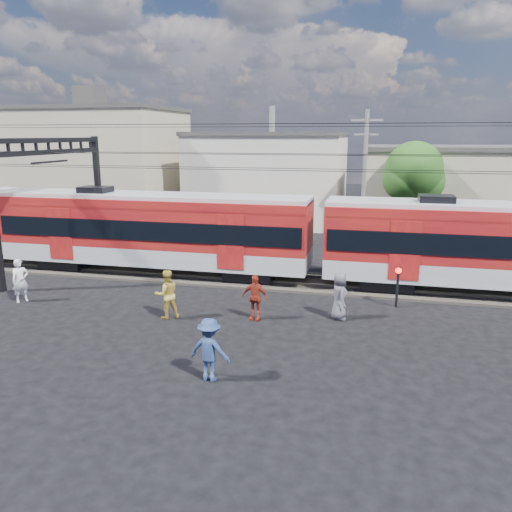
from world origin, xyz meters
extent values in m
plane|color=black|center=(0.00, 0.00, 0.00)|extent=(120.00, 120.00, 0.00)
cube|color=#2D2823|center=(0.00, 8.00, 0.06)|extent=(70.00, 3.40, 0.12)
cube|color=#59544C|center=(0.00, 7.25, 0.18)|extent=(70.00, 0.12, 0.12)
cube|color=#59544C|center=(0.00, 8.75, 0.18)|extent=(70.00, 0.12, 0.12)
cube|color=black|center=(-9.40, 8.00, 0.35)|extent=(2.40, 2.20, 0.70)
cube|color=black|center=(0.84, 8.00, 0.35)|extent=(2.40, 2.20, 0.70)
cube|color=#9FA1A7|center=(-4.28, 8.00, 1.15)|extent=(16.00, 3.00, 0.90)
cube|color=maroon|center=(-4.28, 8.00, 2.80)|extent=(16.00, 3.00, 2.40)
cube|color=black|center=(-4.28, 8.00, 2.55)|extent=(15.68, 3.08, 0.95)
cube|color=#9FA1A7|center=(-4.28, 8.00, 4.05)|extent=(16.00, 2.60, 0.25)
cube|color=black|center=(7.40, 8.00, 0.35)|extent=(2.40, 2.20, 0.70)
cube|color=#9FA1A7|center=(12.52, 8.00, 1.15)|extent=(16.00, 3.00, 0.90)
cube|color=maroon|center=(12.52, 8.00, 2.80)|extent=(16.00, 3.00, 2.40)
cube|color=black|center=(12.52, 8.00, 2.55)|extent=(15.68, 3.08, 0.95)
cube|color=black|center=(-10.00, 12.50, 3.50)|extent=(0.30, 0.30, 7.00)
cube|color=black|center=(-10.00, 8.00, 6.80)|extent=(0.25, 9.30, 0.25)
cube|color=black|center=(-10.00, 8.00, 6.20)|extent=(0.25, 9.30, 0.25)
cylinder|color=black|center=(0.00, 7.30, 5.50)|extent=(70.00, 0.03, 0.03)
cylinder|color=black|center=(0.00, 8.70, 5.50)|extent=(70.00, 0.03, 0.03)
cylinder|color=black|center=(0.00, 7.30, 6.20)|extent=(70.00, 0.03, 0.03)
cylinder|color=black|center=(0.00, 8.70, 6.20)|extent=(70.00, 0.03, 0.03)
cylinder|color=black|center=(0.00, 4.50, 7.50)|extent=(70.00, 0.03, 0.03)
cylinder|color=black|center=(0.00, 11.50, 7.50)|extent=(70.00, 0.03, 0.03)
cube|color=tan|center=(-17.00, 24.00, 4.50)|extent=(14.00, 10.00, 9.00)
cube|color=#3F3D3A|center=(-17.00, 24.00, 9.15)|extent=(14.28, 10.20, 0.30)
cube|color=beige|center=(-2.00, 27.00, 3.50)|extent=(12.00, 12.00, 7.00)
cube|color=#3F3D3A|center=(-2.00, 27.00, 7.15)|extent=(12.24, 12.24, 0.30)
cube|color=tan|center=(14.00, 24.00, 3.00)|extent=(16.00, 10.00, 6.00)
cube|color=#3F3D3A|center=(14.00, 24.00, 6.15)|extent=(16.32, 10.20, 0.30)
cylinder|color=slate|center=(6.00, 15.00, 4.25)|extent=(0.24, 0.24, 8.50)
cube|color=slate|center=(6.00, 15.00, 7.90)|extent=(1.80, 0.12, 0.12)
cube|color=slate|center=(6.00, 15.00, 7.10)|extent=(1.40, 0.12, 0.12)
cylinder|color=#382619|center=(9.00, 18.00, 1.96)|extent=(0.36, 0.36, 3.92)
sphere|color=#264F16|center=(9.00, 18.00, 4.90)|extent=(3.64, 3.64, 3.64)
sphere|color=#264F16|center=(9.60, 18.30, 4.20)|extent=(2.80, 2.80, 2.80)
imported|color=silver|center=(-8.09, 2.47, 0.95)|extent=(0.79, 0.82, 1.89)
imported|color=gold|center=(-1.13, 2.05, 0.98)|extent=(1.20, 1.16, 1.96)
imported|color=navy|center=(2.15, -2.49, 0.96)|extent=(1.33, 0.87, 1.92)
imported|color=maroon|center=(2.28, 2.67, 0.91)|extent=(1.12, 0.61, 1.82)
imported|color=#545459|center=(5.49, 3.50, 0.94)|extent=(0.86, 1.06, 1.89)
cylinder|color=black|center=(7.76, 5.44, 0.82)|extent=(0.11, 0.11, 1.64)
sphere|color=#FF140C|center=(7.76, 5.44, 1.60)|extent=(0.26, 0.26, 0.26)
cube|color=black|center=(7.76, 5.44, 1.60)|extent=(0.23, 0.05, 0.32)
camera|label=1|loc=(6.56, -15.33, 7.07)|focal=35.00mm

